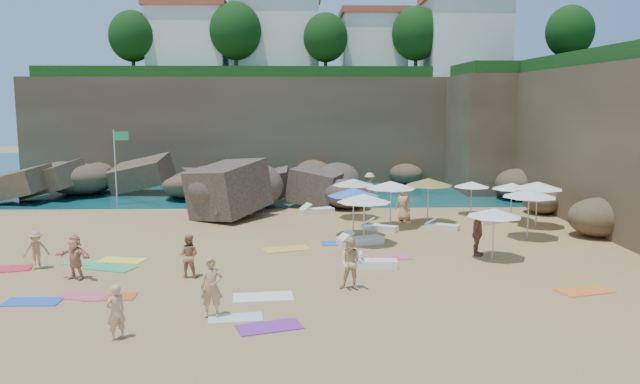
{
  "coord_description": "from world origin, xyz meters",
  "views": [
    {
      "loc": [
        1.17,
        -26.02,
        6.31
      ],
      "look_at": [
        2.0,
        3.0,
        2.0
      ],
      "focal_mm": 35.0,
      "sensor_mm": 36.0,
      "label": 1
    }
  ],
  "objects_px": {
    "lounger_0": "(317,211)",
    "person_stand_3": "(477,233)",
    "parasol_0": "(391,185)",
    "person_stand_6": "(116,312)",
    "rock_outcrop": "(282,210)",
    "flag_pole": "(117,157)",
    "person_stand_1": "(188,256)",
    "person_stand_2": "(370,187)",
    "parasol_2": "(353,182)",
    "person_stand_5": "(246,201)",
    "person_stand_4": "(404,203)",
    "parasol_1": "(472,184)"
  },
  "relations": [
    {
      "from": "lounger_0",
      "to": "person_stand_1",
      "type": "height_order",
      "value": "person_stand_1"
    },
    {
      "from": "flag_pole",
      "to": "parasol_2",
      "type": "bearing_deg",
      "value": -19.13
    },
    {
      "from": "parasol_2",
      "to": "person_stand_1",
      "type": "height_order",
      "value": "parasol_2"
    },
    {
      "from": "person_stand_2",
      "to": "person_stand_3",
      "type": "distance_m",
      "value": 13.92
    },
    {
      "from": "parasol_2",
      "to": "person_stand_5",
      "type": "bearing_deg",
      "value": 174.59
    },
    {
      "from": "parasol_2",
      "to": "lounger_0",
      "type": "relative_size",
      "value": 1.17
    },
    {
      "from": "person_stand_1",
      "to": "person_stand_2",
      "type": "bearing_deg",
      "value": -107.57
    },
    {
      "from": "parasol_1",
      "to": "parasol_2",
      "type": "xyz_separation_m",
      "value": [
        -6.58,
        -0.85,
        0.27
      ]
    },
    {
      "from": "parasol_0",
      "to": "person_stand_2",
      "type": "distance_m",
      "value": 7.95
    },
    {
      "from": "parasol_0",
      "to": "person_stand_1",
      "type": "relative_size",
      "value": 1.57
    },
    {
      "from": "parasol_0",
      "to": "person_stand_6",
      "type": "bearing_deg",
      "value": -122.95
    },
    {
      "from": "parasol_0",
      "to": "person_stand_3",
      "type": "height_order",
      "value": "parasol_0"
    },
    {
      "from": "parasol_1",
      "to": "person_stand_4",
      "type": "bearing_deg",
      "value": -157.78
    },
    {
      "from": "parasol_0",
      "to": "person_stand_1",
      "type": "height_order",
      "value": "parasol_0"
    },
    {
      "from": "person_stand_6",
      "to": "parasol_2",
      "type": "bearing_deg",
      "value": -159.95
    },
    {
      "from": "flag_pole",
      "to": "person_stand_6",
      "type": "distance_m",
      "value": 22.55
    },
    {
      "from": "parasol_2",
      "to": "person_stand_1",
      "type": "distance_m",
      "value": 12.95
    },
    {
      "from": "parasol_2",
      "to": "lounger_0",
      "type": "height_order",
      "value": "parasol_2"
    },
    {
      "from": "parasol_0",
      "to": "parasol_1",
      "type": "distance_m",
      "value": 5.93
    },
    {
      "from": "lounger_0",
      "to": "person_stand_3",
      "type": "distance_m",
      "value": 11.54
    },
    {
      "from": "parasol_0",
      "to": "lounger_0",
      "type": "xyz_separation_m",
      "value": [
        -3.58,
        3.88,
        -2.0
      ]
    },
    {
      "from": "person_stand_6",
      "to": "lounger_0",
      "type": "bearing_deg",
      "value": -152.88
    },
    {
      "from": "lounger_0",
      "to": "rock_outcrop",
      "type": "bearing_deg",
      "value": 121.44
    },
    {
      "from": "parasol_0",
      "to": "parasol_2",
      "type": "relative_size",
      "value": 1.09
    },
    {
      "from": "rock_outcrop",
      "to": "person_stand_2",
      "type": "bearing_deg",
      "value": 25.83
    },
    {
      "from": "parasol_1",
      "to": "person_stand_2",
      "type": "bearing_deg",
      "value": 138.21
    },
    {
      "from": "person_stand_5",
      "to": "person_stand_6",
      "type": "height_order",
      "value": "person_stand_5"
    },
    {
      "from": "person_stand_2",
      "to": "lounger_0",
      "type": "bearing_deg",
      "value": 94.67
    },
    {
      "from": "person_stand_2",
      "to": "person_stand_3",
      "type": "bearing_deg",
      "value": 147.24
    },
    {
      "from": "person_stand_5",
      "to": "person_stand_4",
      "type": "bearing_deg",
      "value": 4.55
    },
    {
      "from": "person_stand_3",
      "to": "person_stand_4",
      "type": "height_order",
      "value": "person_stand_4"
    },
    {
      "from": "flag_pole",
      "to": "parasol_1",
      "type": "height_order",
      "value": "flag_pole"
    },
    {
      "from": "person_stand_4",
      "to": "person_stand_5",
      "type": "distance_m",
      "value": 8.44
    },
    {
      "from": "flag_pole",
      "to": "rock_outcrop",
      "type": "bearing_deg",
      "value": -11.23
    },
    {
      "from": "lounger_0",
      "to": "person_stand_2",
      "type": "height_order",
      "value": "person_stand_2"
    },
    {
      "from": "rock_outcrop",
      "to": "parasol_2",
      "type": "relative_size",
      "value": 3.62
    },
    {
      "from": "lounger_0",
      "to": "person_stand_2",
      "type": "xyz_separation_m",
      "value": [
        3.38,
        3.98,
        0.77
      ]
    },
    {
      "from": "rock_outcrop",
      "to": "person_stand_4",
      "type": "xyz_separation_m",
      "value": [
        6.52,
        -3.61,
        0.94
      ]
    },
    {
      "from": "rock_outcrop",
      "to": "person_stand_6",
      "type": "height_order",
      "value": "rock_outcrop"
    },
    {
      "from": "flag_pole",
      "to": "person_stand_4",
      "type": "bearing_deg",
      "value": -18.76
    },
    {
      "from": "lounger_0",
      "to": "person_stand_6",
      "type": "relative_size",
      "value": 1.29
    },
    {
      "from": "parasol_1",
      "to": "person_stand_4",
      "type": "height_order",
      "value": "person_stand_4"
    },
    {
      "from": "flag_pole",
      "to": "parasol_2",
      "type": "xyz_separation_m",
      "value": [
        13.8,
        -4.79,
        -0.92
      ]
    },
    {
      "from": "rock_outcrop",
      "to": "person_stand_3",
      "type": "bearing_deg",
      "value": -52.88
    },
    {
      "from": "person_stand_1",
      "to": "lounger_0",
      "type": "bearing_deg",
      "value": -102.28
    },
    {
      "from": "rock_outcrop",
      "to": "person_stand_6",
      "type": "xyz_separation_m",
      "value": [
        -3.74,
        -19.63,
        0.75
      ]
    },
    {
      "from": "person_stand_2",
      "to": "person_stand_6",
      "type": "bearing_deg",
      "value": 112.74
    },
    {
      "from": "person_stand_3",
      "to": "person_stand_6",
      "type": "height_order",
      "value": "person_stand_3"
    },
    {
      "from": "parasol_2",
      "to": "person_stand_6",
      "type": "bearing_deg",
      "value": -114.52
    },
    {
      "from": "person_stand_1",
      "to": "flag_pole",
      "type": "bearing_deg",
      "value": -56.88
    }
  ]
}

